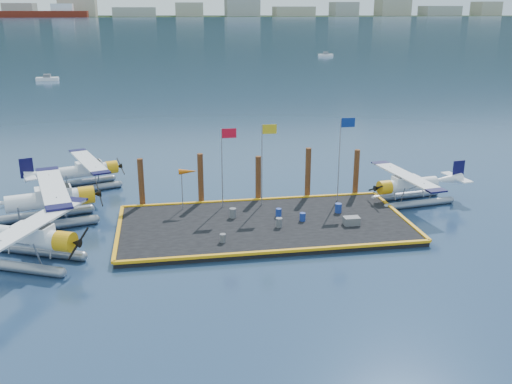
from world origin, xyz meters
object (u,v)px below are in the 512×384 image
at_px(drum_2, 303,217).
at_px(flagpole_blue, 342,147).
at_px(seaplane_a, 28,240).
at_px(drum_4, 338,208).
at_px(flagpole_red, 225,155).
at_px(flagpole_yellow, 265,152).
at_px(piling_3, 308,174).
at_px(windsock, 188,172).
at_px(drum_0, 233,213).
at_px(piling_2, 258,180).
at_px(crate, 351,221).
at_px(seaplane_b, 48,202).
at_px(seaplane_c, 85,173).
at_px(piling_1, 201,180).
at_px(drum_1, 279,223).
at_px(piling_4, 356,174).
at_px(piling_0, 141,184).
at_px(seaplane_d, 409,187).
at_px(drum_5, 279,212).

xyz_separation_m(drum_2, flagpole_blue, (3.95, 3.87, 4.00)).
distance_m(seaplane_a, drum_4, 21.24).
height_order(drum_2, flagpole_red, flagpole_red).
distance_m(flagpole_yellow, piling_3, 4.75).
relative_size(drum_4, windsock, 0.22).
bearing_deg(drum_0, piling_2, 57.72).
height_order(drum_0, crate, drum_0).
distance_m(drum_2, crate, 3.42).
height_order(seaplane_b, piling_2, piling_2).
bearing_deg(seaplane_c, seaplane_a, -25.47).
bearing_deg(drum_0, seaplane_a, -159.54).
relative_size(flagpole_yellow, windsock, 1.99).
bearing_deg(piling_1, drum_1, -52.70).
height_order(flagpole_red, flagpole_yellow, flagpole_yellow).
distance_m(seaplane_b, seaplane_c, 8.41).
bearing_deg(crate, piling_4, 69.06).
relative_size(drum_0, drum_2, 1.19).
distance_m(seaplane_a, piling_3, 21.39).
bearing_deg(windsock, piling_1, 57.34).
relative_size(flagpole_yellow, piling_2, 1.63).
relative_size(piling_0, piling_3, 0.93).
bearing_deg(drum_2, piling_2, 112.31).
xyz_separation_m(drum_1, piling_0, (-9.36, 6.38, 1.28)).
bearing_deg(drum_2, drum_1, -154.31).
xyz_separation_m(seaplane_b, drum_4, (20.74, -2.13, -0.89)).
distance_m(drum_1, drum_4, 5.34).
height_order(drum_0, piling_4, piling_4).
relative_size(seaplane_d, piling_1, 2.11).
bearing_deg(piling_0, flagpole_yellow, -9.86).
bearing_deg(seaplane_d, flagpole_blue, 77.25).
bearing_deg(seaplane_d, seaplane_b, 81.93).
distance_m(drum_4, crate, 2.53).
xyz_separation_m(seaplane_d, drum_4, (-6.45, -2.20, -0.62)).
relative_size(drum_2, windsock, 0.19).
relative_size(drum_0, drum_1, 1.07).
bearing_deg(drum_4, flagpole_red, 161.88).
bearing_deg(flagpole_yellow, windsock, 180.00).
height_order(seaplane_a, seaplane_d, seaplane_a).
bearing_deg(piling_2, drum_4, -38.86).
xyz_separation_m(drum_5, piling_3, (3.25, 4.32, 1.46)).
distance_m(seaplane_d, piling_4, 4.27).
distance_m(drum_1, piling_0, 11.39).
distance_m(drum_2, flagpole_yellow, 5.81).
height_order(seaplane_a, drum_2, seaplane_a).
distance_m(seaplane_a, piling_2, 17.82).
bearing_deg(drum_1, crate, -4.27).
relative_size(seaplane_a, crate, 8.80).
height_order(seaplane_a, flagpole_blue, flagpole_blue).
bearing_deg(piling_0, crate, -25.10).
xyz_separation_m(seaplane_a, piling_0, (6.47, 8.84, 0.45)).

